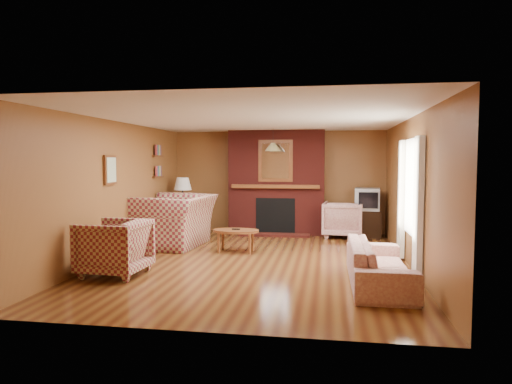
% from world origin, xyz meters
% --- Properties ---
extents(floor, '(6.50, 6.50, 0.00)m').
position_xyz_m(floor, '(0.00, 0.00, 0.00)').
color(floor, '#4A230F').
rests_on(floor, ground).
extents(ceiling, '(6.50, 6.50, 0.00)m').
position_xyz_m(ceiling, '(0.00, 0.00, 2.40)').
color(ceiling, silver).
rests_on(ceiling, wall_back).
extents(wall_back, '(6.50, 0.00, 6.50)m').
position_xyz_m(wall_back, '(0.00, 3.25, 1.20)').
color(wall_back, brown).
rests_on(wall_back, floor).
extents(wall_front, '(6.50, 0.00, 6.50)m').
position_xyz_m(wall_front, '(0.00, -3.25, 1.20)').
color(wall_front, brown).
rests_on(wall_front, floor).
extents(wall_left, '(0.00, 6.50, 6.50)m').
position_xyz_m(wall_left, '(-2.50, 0.00, 1.20)').
color(wall_left, brown).
rests_on(wall_left, floor).
extents(wall_right, '(0.00, 6.50, 6.50)m').
position_xyz_m(wall_right, '(2.50, 0.00, 1.20)').
color(wall_right, brown).
rests_on(wall_right, floor).
extents(fireplace, '(2.20, 0.82, 2.40)m').
position_xyz_m(fireplace, '(0.00, 2.98, 1.18)').
color(fireplace, '#521611').
rests_on(fireplace, floor).
extents(window_right, '(0.10, 1.85, 2.00)m').
position_xyz_m(window_right, '(2.45, -0.20, 1.13)').
color(window_right, beige).
rests_on(window_right, wall_right).
extents(bookshelf, '(0.09, 0.55, 0.71)m').
position_xyz_m(bookshelf, '(-2.44, 1.90, 1.67)').
color(bookshelf, brown).
rests_on(bookshelf, wall_left).
extents(botanical_print, '(0.05, 0.40, 0.50)m').
position_xyz_m(botanical_print, '(-2.47, -0.30, 1.55)').
color(botanical_print, brown).
rests_on(botanical_print, wall_left).
extents(pendant_light, '(0.36, 0.36, 0.48)m').
position_xyz_m(pendant_light, '(0.00, 2.30, 2.00)').
color(pendant_light, black).
rests_on(pendant_light, ceiling).
extents(plaid_loveseat, '(1.49, 1.67, 1.02)m').
position_xyz_m(plaid_loveseat, '(-1.85, 1.12, 0.51)').
color(plaid_loveseat, maroon).
rests_on(plaid_loveseat, floor).
extents(plaid_armchair, '(0.96, 0.93, 0.83)m').
position_xyz_m(plaid_armchair, '(-1.95, -1.25, 0.42)').
color(plaid_armchair, maroon).
rests_on(plaid_armchair, floor).
extents(floral_sofa, '(0.80, 2.01, 0.59)m').
position_xyz_m(floral_sofa, '(1.90, -1.18, 0.29)').
color(floral_sofa, beige).
rests_on(floral_sofa, floor).
extents(floral_armchair, '(0.92, 0.95, 0.80)m').
position_xyz_m(floral_armchair, '(1.52, 2.71, 0.40)').
color(floral_armchair, beige).
rests_on(floral_armchair, floor).
extents(coffee_table, '(0.87, 0.54, 0.44)m').
position_xyz_m(coffee_table, '(-0.50, 0.71, 0.37)').
color(coffee_table, brown).
rests_on(coffee_table, floor).
extents(side_table, '(0.51, 0.51, 0.65)m').
position_xyz_m(side_table, '(-2.10, 2.45, 0.33)').
color(side_table, brown).
rests_on(side_table, floor).
extents(table_lamp, '(0.41, 0.41, 0.67)m').
position_xyz_m(table_lamp, '(-2.10, 2.45, 1.02)').
color(table_lamp, white).
rests_on(table_lamp, side_table).
extents(tv_stand, '(0.59, 0.54, 0.60)m').
position_xyz_m(tv_stand, '(2.05, 2.80, 0.30)').
color(tv_stand, black).
rests_on(tv_stand, floor).
extents(crt_tv, '(0.57, 0.57, 0.49)m').
position_xyz_m(crt_tv, '(2.05, 2.79, 0.85)').
color(crt_tv, '#A8ABB0').
rests_on(crt_tv, tv_stand).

